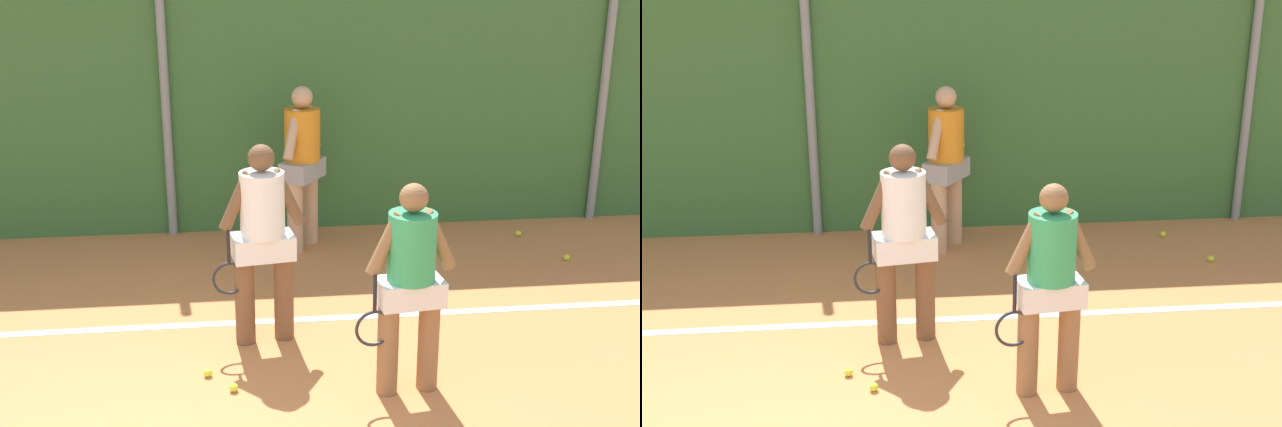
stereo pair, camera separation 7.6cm
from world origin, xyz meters
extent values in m
plane|color=#C67542|center=(0.00, 1.52, 0.00)|extent=(26.66, 26.66, 0.00)
cube|color=#386633|center=(0.00, 5.19, 1.54)|extent=(17.33, 0.25, 3.08)
cylinder|color=gray|center=(0.00, 5.02, 1.69)|extent=(0.10, 0.10, 3.38)
cylinder|color=gray|center=(5.00, 5.02, 1.69)|extent=(0.10, 0.10, 3.38)
cube|color=white|center=(0.00, 2.63, 0.00)|extent=(12.67, 0.10, 0.01)
cylinder|color=#8C603D|center=(2.08, 1.39, 0.35)|extent=(0.16, 0.16, 0.70)
cylinder|color=#8C603D|center=(1.77, 1.35, 0.35)|extent=(0.16, 0.16, 0.70)
cube|color=white|center=(1.92, 1.37, 0.80)|extent=(0.50, 0.33, 0.19)
cylinder|color=#339E60|center=(1.92, 1.37, 1.14)|extent=(0.34, 0.34, 0.50)
sphere|color=#8C603D|center=(1.92, 1.37, 1.50)|extent=(0.20, 0.20, 0.20)
cylinder|color=#8C603D|center=(2.12, 1.39, 1.18)|extent=(0.28, 0.12, 0.47)
cylinder|color=#8C603D|center=(1.73, 1.35, 1.18)|extent=(0.28, 0.12, 0.47)
cylinder|color=black|center=(1.65, 1.29, 0.83)|extent=(0.03, 0.03, 0.28)
torus|color=#26262B|center=(1.65, 1.29, 0.56)|extent=(0.28, 0.06, 0.28)
cylinder|color=brown|center=(1.08, 2.32, 0.37)|extent=(0.16, 0.16, 0.74)
cylinder|color=brown|center=(0.75, 2.27, 0.37)|extent=(0.16, 0.16, 0.74)
cube|color=white|center=(0.92, 2.30, 0.84)|extent=(0.53, 0.36, 0.20)
cylinder|color=white|center=(0.92, 2.30, 1.20)|extent=(0.36, 0.36, 0.53)
sphere|color=brown|center=(0.92, 2.30, 1.58)|extent=(0.21, 0.21, 0.21)
cylinder|color=brown|center=(1.12, 2.33, 1.24)|extent=(0.30, 0.13, 0.49)
cylinder|color=brown|center=(0.71, 2.27, 1.24)|extent=(0.30, 0.13, 0.49)
cylinder|color=black|center=(0.64, 2.21, 0.88)|extent=(0.03, 0.03, 0.28)
torus|color=#26262B|center=(0.64, 2.21, 0.61)|extent=(0.28, 0.06, 0.28)
cylinder|color=tan|center=(1.54, 4.59, 0.39)|extent=(0.17, 0.17, 0.78)
cylinder|color=tan|center=(1.35, 4.30, 0.39)|extent=(0.17, 0.17, 0.78)
cube|color=#99999E|center=(1.44, 4.45, 0.88)|extent=(0.54, 0.60, 0.21)
cylinder|color=orange|center=(1.44, 4.45, 1.26)|extent=(0.38, 0.38, 0.55)
sphere|color=tan|center=(1.44, 4.45, 1.66)|extent=(0.22, 0.22, 0.22)
cylinder|color=tan|center=(1.56, 4.63, 1.30)|extent=(0.23, 0.28, 0.53)
cylinder|color=tan|center=(1.32, 4.27, 1.30)|extent=(0.23, 0.28, 0.53)
sphere|color=#CCDB33|center=(0.64, 1.49, 0.03)|extent=(0.07, 0.07, 0.07)
sphere|color=#CCDB33|center=(0.45, 1.73, 0.03)|extent=(0.07, 0.07, 0.07)
sphere|color=#CCDB33|center=(3.91, 4.49, 0.03)|extent=(0.07, 0.07, 0.07)
sphere|color=#CCDB33|center=(4.16, 3.72, 0.03)|extent=(0.07, 0.07, 0.07)
camera|label=1|loc=(0.68, -3.79, 3.15)|focal=45.09mm
camera|label=2|loc=(0.75, -3.80, 3.15)|focal=45.09mm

